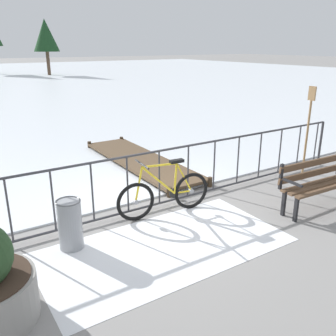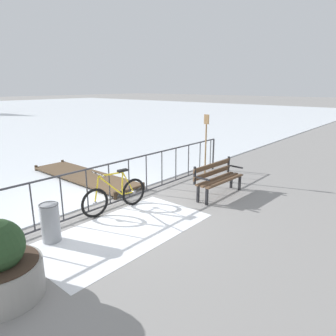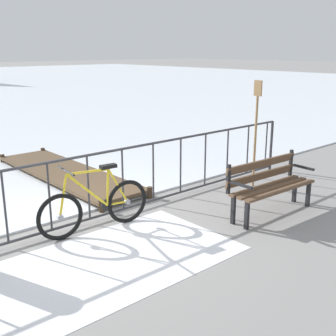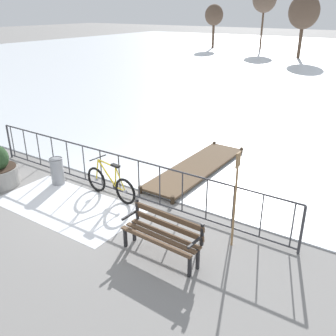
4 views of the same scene
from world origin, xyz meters
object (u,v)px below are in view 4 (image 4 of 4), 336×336
object	(u,v)px
bicycle_near_railing	(110,184)
trash_bin	(57,171)
park_bench	(163,232)
oar_upright	(235,194)

from	to	relation	value
bicycle_near_railing	trash_bin	size ratio (longest dim) A/B	2.33
bicycle_near_railing	trash_bin	world-z (taller)	bicycle_near_railing
park_bench	trash_bin	bearing A→B (deg)	166.24
oar_upright	trash_bin	bearing A→B (deg)	-179.89
park_bench	oar_upright	size ratio (longest dim) A/B	0.82
bicycle_near_railing	trash_bin	xyz separation A→B (m)	(-1.71, -0.20, 0.00)
park_bench	oar_upright	xyz separation A→B (m)	(0.96, 1.02, 0.63)
bicycle_near_railing	trash_bin	distance (m)	1.72
oar_upright	park_bench	bearing A→B (deg)	-133.29
park_bench	oar_upright	distance (m)	1.53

